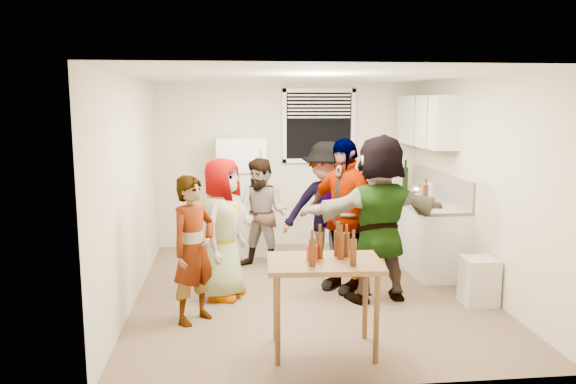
{
  "coord_description": "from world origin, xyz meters",
  "views": [
    {
      "loc": [
        -0.93,
        -6.28,
        2.23
      ],
      "look_at": [
        -0.23,
        0.29,
        1.15
      ],
      "focal_mm": 35.0,
      "sensor_mm": 36.0,
      "label": 1
    }
  ],
  "objects": [
    {
      "name": "refrigerator",
      "position": [
        -0.75,
        1.88,
        0.85
      ],
      "size": [
        0.7,
        0.7,
        1.7
      ],
      "primitive_type": "cube",
      "color": "white",
      "rests_on": "ground"
    },
    {
      "name": "room",
      "position": [
        0.0,
        0.0,
        0.0
      ],
      "size": [
        4.0,
        4.5,
        2.5
      ],
      "primitive_type": null,
      "color": "beige",
      "rests_on": "ground"
    },
    {
      "name": "beer_bottle_counter",
      "position": [
        1.6,
        0.65,
        0.9
      ],
      "size": [
        0.07,
        0.07,
        0.25
      ],
      "primitive_type": "cylinder",
      "color": "#47230C",
      "rests_on": "countertop"
    },
    {
      "name": "paper_towel",
      "position": [
        1.68,
        0.78,
        0.9
      ],
      "size": [
        0.12,
        0.12,
        0.26
      ],
      "primitive_type": "cylinder",
      "color": "white",
      "rests_on": "countertop"
    },
    {
      "name": "upper_cabinets",
      "position": [
        1.83,
        1.35,
        1.95
      ],
      "size": [
        0.34,
        1.6,
        0.7
      ],
      "primitive_type": "cube",
      "color": "white",
      "rests_on": "room"
    },
    {
      "name": "countertop",
      "position": [
        1.7,
        1.15,
        0.88
      ],
      "size": [
        0.64,
        2.22,
        0.04
      ],
      "primitive_type": "cube",
      "color": "beige",
      "rests_on": "counter_lower"
    },
    {
      "name": "serving_table",
      "position": [
        -0.11,
        -1.58,
        0.0
      ],
      "size": [
        1.03,
        0.72,
        0.84
      ],
      "primitive_type": null,
      "rotation": [
        0.0,
        0.0,
        -0.06
      ],
      "color": "brown",
      "rests_on": "ground"
    },
    {
      "name": "kettle",
      "position": [
        1.65,
        1.06,
        0.9
      ],
      "size": [
        0.31,
        0.27,
        0.22
      ],
      "primitive_type": null,
      "rotation": [
        0.0,
        0.0,
        -0.2
      ],
      "color": "silver",
      "rests_on": "countertop"
    },
    {
      "name": "picture_frame",
      "position": [
        1.92,
        1.76,
        0.97
      ],
      "size": [
        0.02,
        0.16,
        0.13
      ],
      "primitive_type": "cube",
      "color": "#DEBC54",
      "rests_on": "countertop"
    },
    {
      "name": "guest_orange",
      "position": [
        0.72,
        -0.32,
        0.0
      ],
      "size": [
        2.03,
        2.14,
        0.55
      ],
      "primitive_type": "imported",
      "rotation": [
        0.0,
        0.0,
        3.31
      ],
      "color": "#E9A561",
      "rests_on": "ground"
    },
    {
      "name": "guest_back_left",
      "position": [
        -0.49,
        1.0,
        0.0
      ],
      "size": [
        1.3,
        1.65,
        0.56
      ],
      "primitive_type": "imported",
      "rotation": [
        0.0,
        0.0,
        -0.45
      ],
      "color": "brown",
      "rests_on": "ground"
    },
    {
      "name": "red_cup",
      "position": [
        -0.21,
        -1.54,
        0.84
      ],
      "size": [
        0.1,
        0.1,
        0.13
      ],
      "primitive_type": "cylinder",
      "color": "red",
      "rests_on": "serving_table"
    },
    {
      "name": "trash_bin",
      "position": [
        1.8,
        -0.58,
        0.25
      ],
      "size": [
        0.36,
        0.36,
        0.52
      ],
      "primitive_type": "cube",
      "rotation": [
        0.0,
        0.0,
        -0.02
      ],
      "color": "beige",
      "rests_on": "ground"
    },
    {
      "name": "guest_black",
      "position": [
        0.4,
        0.05,
        0.0
      ],
      "size": [
        2.07,
        1.96,
        0.44
      ],
      "primitive_type": "imported",
      "rotation": [
        0.0,
        0.0,
        -0.88
      ],
      "color": "black",
      "rests_on": "ground"
    },
    {
      "name": "beer_bottle_table",
      "position": [
        0.11,
        -1.46,
        0.84
      ],
      "size": [
        0.06,
        0.06,
        0.22
      ],
      "primitive_type": "cylinder",
      "color": "#47230C",
      "rests_on": "serving_table"
    },
    {
      "name": "blue_cup",
      "position": [
        1.59,
        0.42,
        0.9
      ],
      "size": [
        0.09,
        0.09,
        0.12
      ],
      "primitive_type": "cylinder",
      "color": "#0813A2",
      "rests_on": "countertop"
    },
    {
      "name": "guest_back_right",
      "position": [
        0.3,
        0.63,
        0.0
      ],
      "size": [
        1.47,
        1.93,
        0.64
      ],
      "primitive_type": "imported",
      "rotation": [
        0.0,
        0.0,
        -0.23
      ],
      "color": "#3E3E43",
      "rests_on": "ground"
    },
    {
      "name": "wine_bottle",
      "position": [
        1.75,
        1.96,
        0.9
      ],
      "size": [
        0.08,
        0.08,
        0.33
      ],
      "primitive_type": "cylinder",
      "color": "black",
      "rests_on": "countertop"
    },
    {
      "name": "window",
      "position": [
        0.45,
        2.21,
        1.85
      ],
      "size": [
        1.12,
        0.1,
        1.06
      ],
      "primitive_type": null,
      "color": "white",
      "rests_on": "room"
    },
    {
      "name": "counter_lower",
      "position": [
        1.7,
        1.15,
        0.43
      ],
      "size": [
        0.6,
        2.2,
        0.86
      ],
      "primitive_type": "cube",
      "color": "white",
      "rests_on": "ground"
    },
    {
      "name": "guest_grey",
      "position": [
        -1.01,
        -0.06,
        0.0
      ],
      "size": [
        1.78,
        1.35,
        0.51
      ],
      "primitive_type": "imported",
      "rotation": [
        0.0,
        0.0,
        1.17
      ],
      "color": "#999999",
      "rests_on": "ground"
    },
    {
      "name": "guest_stripe",
      "position": [
        -1.29,
        -0.74,
        0.0
      ],
      "size": [
        1.47,
        1.42,
        0.36
      ],
      "primitive_type": "imported",
      "rotation": [
        0.0,
        0.0,
        0.83
      ],
      "color": "#141933",
      "rests_on": "ground"
    },
    {
      "name": "backsplash",
      "position": [
        1.99,
        1.15,
        1.08
      ],
      "size": [
        0.03,
        2.2,
        0.36
      ],
      "primitive_type": "cube",
      "color": "beige",
      "rests_on": "countertop"
    }
  ]
}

